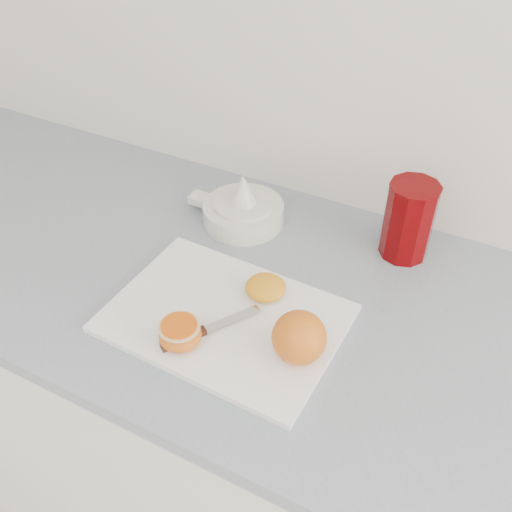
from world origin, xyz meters
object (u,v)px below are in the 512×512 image
object	(u,v)px
cutting_board	(225,318)
red_tumbler	(408,223)
counter	(319,459)
citrus_juicer	(243,209)
half_orange	(180,334)

from	to	relation	value
cutting_board	red_tumbler	xyz separation A→B (m)	(0.20, 0.30, 0.06)
counter	cutting_board	bearing A→B (deg)	-148.51
citrus_juicer	red_tumbler	distance (m)	0.31
counter	citrus_juicer	xyz separation A→B (m)	(-0.26, 0.15, 0.47)
cutting_board	half_orange	size ratio (longest dim) A/B	5.59
counter	red_tumbler	size ratio (longest dim) A/B	15.82
counter	cutting_board	size ratio (longest dim) A/B	6.34
red_tumbler	counter	bearing A→B (deg)	-102.69
cutting_board	half_orange	distance (m)	0.09
cutting_board	red_tumbler	bearing A→B (deg)	55.79
cutting_board	half_orange	bearing A→B (deg)	-110.91
citrus_juicer	red_tumbler	world-z (taller)	red_tumbler
cutting_board	citrus_juicer	bearing A→B (deg)	112.26
cutting_board	citrus_juicer	xyz separation A→B (m)	(-0.10, 0.25, 0.02)
counter	citrus_juicer	world-z (taller)	citrus_juicer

